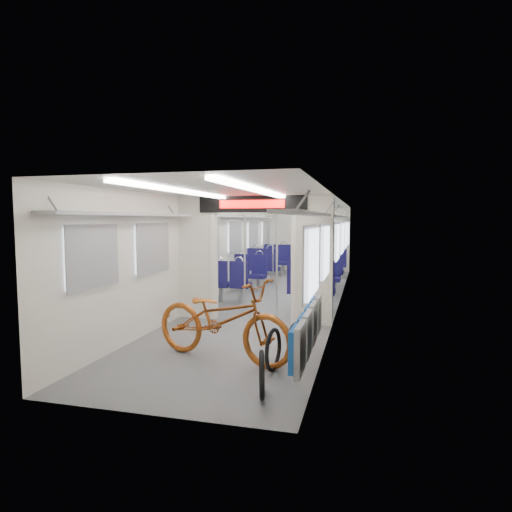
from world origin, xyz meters
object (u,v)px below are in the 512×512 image
Objects in this scene: flip_bench at (308,328)px; stanchion_far_left at (273,247)px; bike_hoop_b at (273,352)px; seat_bay_near_left at (241,275)px; seat_bay_near_right at (317,277)px; bike_hoop_c at (295,341)px; stanchion_near_right at (277,257)px; stanchion_far_right at (304,247)px; stanchion_near_left at (245,255)px; bicycle at (222,319)px; bike_hoop_a at (262,377)px; seat_bay_far_left at (270,261)px; seat_bay_far_right at (329,263)px.

stanchion_far_left is (-1.75, 6.15, 0.57)m from flip_bench.
stanchion_far_left is at bearing 102.17° from bike_hoop_b.
stanchion_far_left is (-1.31, 6.09, 0.90)m from bike_hoop_b.
seat_bay_near_left is 0.85× the size of seat_bay_near_right.
stanchion_near_right is (-0.74, 2.35, 0.94)m from bike_hoop_c.
stanchion_far_right reaches higher than bike_hoop_b.
seat_bay_near_right is at bearing 44.75° from stanchion_near_left.
stanchion_far_left is (0.54, 1.25, 0.62)m from seat_bay_near_left.
stanchion_near_right reaches higher than bicycle.
bike_hoop_a is 4.48m from stanchion_near_left.
bicycle is 0.84m from bike_hoop_b.
flip_bench reaches higher than bike_hoop_c.
stanchion_far_right is at bearing 88.71° from stanchion_near_right.
flip_bench is (1.19, -0.30, 0.03)m from bicycle.
stanchion_near_left is (-1.31, 3.32, 0.90)m from bike_hoop_b.
seat_bay_near_left is at bearing 173.61° from seat_bay_near_right.
bicycle reaches higher than seat_bay_near_left.
stanchion_far_right is at bearing 9.84° from stanchion_far_left.
seat_bay_near_right is at bearing 92.19° from bike_hoop_c.
bicycle is 1.08× the size of seat_bay_near_left.
seat_bay_far_left is (-2.29, 8.28, -0.02)m from flip_bench.
stanchion_near_right is (-0.57, 2.99, 0.90)m from bike_hoop_b.
seat_bay_near_left is (-2.29, 4.90, -0.05)m from flip_bench.
stanchion_near_right is (1.28, -1.85, 0.62)m from seat_bay_near_left.
seat_bay_far_right is at bearing 54.41° from stanchion_far_left.
stanchion_far_left reaches higher than seat_bay_far_right.
stanchion_far_left is at bearing -125.59° from seat_bay_far_right.
seat_bay_far_left reaches higher than bike_hoop_a.
stanchion_near_left reaches higher than bike_hoop_c.
stanchion_far_left and stanchion_far_right have the same top height.
seat_bay_far_right is 1.89m from stanchion_far_right.
bike_hoop_a is 7.16m from stanchion_far_right.
bike_hoop_b is at bearing -105.06° from bike_hoop_c.
stanchion_near_right is at bearing -76.25° from seat_bay_far_left.
stanchion_near_right is (0.18, 2.75, 0.60)m from bicycle.
stanchion_far_left is (-0.57, 5.85, 0.60)m from bicycle.
seat_bay_far_right is at bearing 90.00° from seat_bay_near_right.
bike_hoop_b is at bearing -77.31° from seat_bay_far_left.
stanchion_near_right is at bearing 100.81° from bike_hoop_b.
bike_hoop_a is at bearing -94.39° from bike_hoop_c.
stanchion_near_right is at bearing 12.13° from bicycle.
seat_bay_far_left is at bearing 104.17° from stanchion_far_left.
stanchion_near_left is (-1.33, -4.64, 0.58)m from seat_bay_far_right.
seat_bay_near_right is 4.04m from seat_bay_far_left.
stanchion_near_right reaches higher than flip_bench.
stanchion_near_left reaches higher than seat_bay_near_left.
stanchion_far_left is at bearing 105.25° from bike_hoop_c.
seat_bay_far_right is 5.04m from stanchion_near_right.
stanchion_near_right is at bearing 99.32° from bike_hoop_a.
stanchion_near_right is at bearing -109.80° from seat_bay_near_right.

